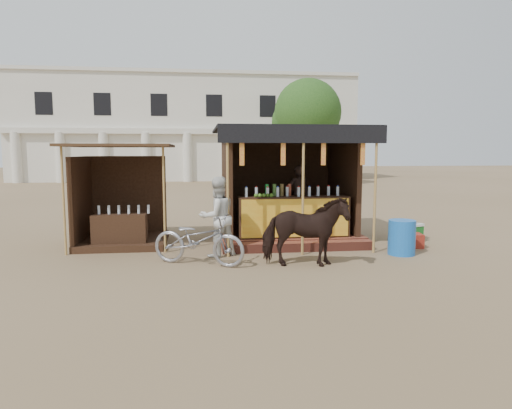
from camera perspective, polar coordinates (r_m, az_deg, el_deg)
name	(u,v)px	position (r m, az deg, el deg)	size (l,w,h in m)	color
ground	(267,275)	(8.28, 1.39, -8.86)	(120.00, 120.00, 0.00)	#846B4C
main_stall	(287,199)	(11.53, 3.94, 0.70)	(3.60, 3.61, 2.78)	brown
secondary_stall	(116,209)	(11.39, -17.10, -0.53)	(2.40, 2.40, 2.38)	#392315
cow	(305,232)	(8.80, 6.10, -3.39)	(0.74, 1.63, 1.37)	black
motorbike	(199,240)	(9.00, -7.19, -4.38)	(0.66, 1.91, 1.00)	#93939B
bystander	(217,217)	(9.65, -4.85, -1.54)	(0.82, 0.64, 1.69)	silver
blue_barrel	(402,237)	(10.33, 17.75, -3.94)	(0.57, 0.57, 0.75)	blue
red_crate	(413,240)	(11.24, 19.07, -4.26)	(0.38, 0.43, 0.32)	maroon
cooler	(408,233)	(11.83, 18.47, -3.35)	(0.76, 0.64, 0.46)	#176820
background_building	(188,130)	(37.89, -8.48, 9.23)	(26.00, 7.45, 8.18)	silver
tree	(304,115)	(30.94, 6.07, 11.08)	(4.50, 4.40, 7.00)	#382314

